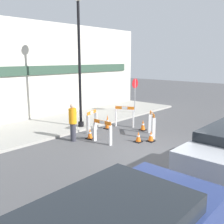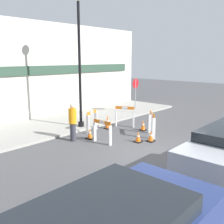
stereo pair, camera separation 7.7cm
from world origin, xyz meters
TOP-DOWN VIEW (x-y plane):
  - ground_plane at (0.00, 0.00)m, footprint 60.00×60.00m
  - sidewalk_slab at (0.00, 6.38)m, footprint 18.00×3.76m
  - storefront_facade at (0.00, 8.33)m, footprint 18.00×0.22m
  - streetlamp_post at (0.74, 4.96)m, footprint 0.44×0.44m
  - stop_sign at (5.30, 5.04)m, footprint 0.60×0.06m
  - barricade_0 at (0.71, 4.14)m, footprint 0.90×0.43m
  - barricade_1 at (-0.21, 2.56)m, footprint 0.14×0.94m
  - barricade_2 at (2.03, 1.62)m, footprint 0.79×0.78m
  - barricade_3 at (2.44, 3.54)m, footprint 0.56×0.92m
  - traffic_cone_0 at (-0.15, 3.38)m, footprint 0.30×0.30m
  - traffic_cone_1 at (1.31, 1.19)m, footprint 0.30×0.30m
  - traffic_cone_2 at (1.60, 3.95)m, footprint 0.30×0.30m
  - traffic_cone_3 at (2.53, 2.45)m, footprint 0.30×0.30m
  - traffic_cone_4 at (0.89, 1.53)m, footprint 0.30×0.30m
  - person_worker at (-0.83, 3.68)m, footprint 0.44×0.44m

SIDE VIEW (x-z plane):
  - ground_plane at x=0.00m, z-range 0.00..0.00m
  - sidewalk_slab at x=0.00m, z-range 0.00..0.11m
  - traffic_cone_4 at x=0.89m, z-range -0.01..0.44m
  - traffic_cone_1 at x=1.31m, z-range -0.01..0.46m
  - traffic_cone_0 at x=-0.15m, z-range -0.01..0.47m
  - traffic_cone_3 at x=2.53m, z-range -0.01..0.51m
  - traffic_cone_2 at x=1.60m, z-range -0.01..0.70m
  - barricade_1 at x=-0.21m, z-range 0.05..1.02m
  - barricade_0 at x=0.71m, z-range 0.05..1.07m
  - barricade_3 at x=2.44m, z-range 0.05..1.12m
  - barricade_2 at x=2.03m, z-range 0.06..1.14m
  - person_worker at x=-0.83m, z-range 0.06..1.68m
  - stop_sign at x=5.30m, z-range 0.47..2.60m
  - storefront_facade at x=0.00m, z-range 0.00..5.50m
  - streetlamp_post at x=0.74m, z-range 0.94..7.28m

